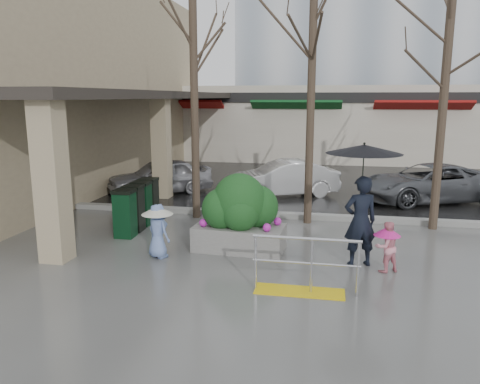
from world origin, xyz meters
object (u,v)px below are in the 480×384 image
(tree_midwest, at_px, (313,25))
(child_blue, at_px, (158,226))
(woman, at_px, (362,192))
(child_pink, at_px, (387,244))
(car_c, at_px, (428,183))
(handrail, at_px, (303,272))
(news_boxes, at_px, (138,206))
(tree_mideast, at_px, (449,37))
(tree_west, at_px, (193,34))
(planter, at_px, (240,214))
(car_b, at_px, (283,178))
(car_a, at_px, (160,176))

(tree_midwest, relative_size, child_blue, 5.88)
(woman, bearing_deg, child_pink, 133.68)
(car_c, bearing_deg, handrail, -45.48)
(news_boxes, bearing_deg, handrail, -37.94)
(tree_mideast, bearing_deg, news_boxes, -169.72)
(news_boxes, bearing_deg, child_blue, -58.39)
(news_boxes, bearing_deg, woman, -18.89)
(handrail, xyz_separation_m, tree_west, (-3.36, 4.80, 4.71))
(woman, xyz_separation_m, child_pink, (0.51, -0.28, -0.98))
(tree_mideast, height_order, planter, tree_mideast)
(tree_midwest, distance_m, woman, 5.01)
(child_blue, distance_m, planter, 1.86)
(car_c, bearing_deg, car_b, -111.39)
(planter, relative_size, car_a, 0.56)
(tree_mideast, height_order, woman, tree_mideast)
(tree_west, height_order, planter, tree_west)
(handrail, relative_size, car_b, 0.50)
(car_a, xyz_separation_m, car_b, (4.39, 0.39, 0.00))
(tree_west, distance_m, woman, 6.48)
(planter, bearing_deg, tree_midwest, 62.13)
(tree_mideast, distance_m, news_boxes, 8.92)
(tree_west, bearing_deg, child_blue, -87.42)
(car_a, bearing_deg, planter, 1.74)
(tree_mideast, relative_size, car_b, 1.70)
(planter, bearing_deg, handrail, -53.96)
(child_blue, height_order, car_c, car_c)
(child_blue, height_order, planter, planter)
(woman, relative_size, news_boxes, 1.18)
(handrail, distance_m, planter, 2.70)
(woman, bearing_deg, news_boxes, -35.32)
(planter, bearing_deg, car_a, 125.36)
(planter, xyz_separation_m, car_c, (5.20, 6.09, -0.21))
(handrail, height_order, car_c, car_c)
(planter, xyz_separation_m, car_a, (-4.02, 5.67, -0.21))
(tree_mideast, distance_m, car_b, 6.95)
(tree_west, relative_size, tree_midwest, 0.97)
(woman, distance_m, child_blue, 4.35)
(woman, height_order, child_pink, woman)
(handrail, distance_m, tree_west, 7.52)
(car_c, bearing_deg, planter, -62.16)
(tree_mideast, bearing_deg, handrail, -123.19)
(planter, bearing_deg, car_c, 49.52)
(tree_mideast, height_order, car_b, tree_mideast)
(tree_west, height_order, child_pink, tree_west)
(car_a, bearing_deg, child_blue, -13.56)
(tree_west, height_order, child_blue, tree_west)
(handrail, xyz_separation_m, planter, (-1.56, 2.15, 0.47))
(tree_west, xyz_separation_m, tree_mideast, (6.50, 0.00, -0.22))
(tree_west, height_order, news_boxes, tree_west)
(child_blue, relative_size, planter, 0.57)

